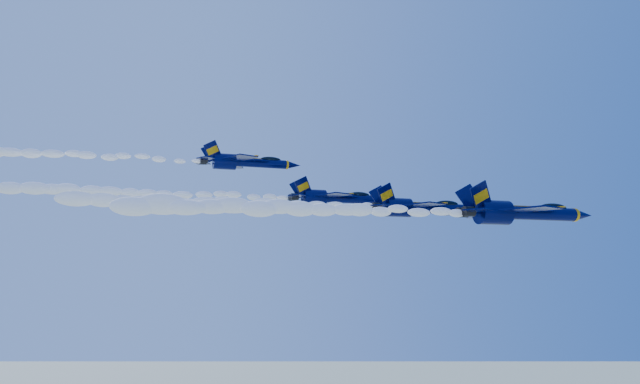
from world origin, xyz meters
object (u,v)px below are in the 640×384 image
object	(u,v)px
jet_lead	(520,212)
jet_second	(420,207)
jet_third	(334,198)
jet_fourth	(245,162)

from	to	relation	value
jet_lead	jet_second	xyz separation A→B (m)	(-7.11, 12.45, 1.60)
jet_lead	jet_third	size ratio (longest dim) A/B	1.23
jet_third	jet_second	bearing A→B (deg)	-46.28
jet_fourth	jet_third	bearing A→B (deg)	-17.49
jet_second	jet_third	bearing A→B (deg)	133.72
jet_third	jet_lead	bearing A→B (deg)	-53.59
jet_lead	jet_second	size ratio (longest dim) A/B	1.15
jet_second	jet_fourth	bearing A→B (deg)	148.19
jet_second	jet_lead	bearing A→B (deg)	-60.28
jet_lead	jet_fourth	size ratio (longest dim) A/B	1.26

